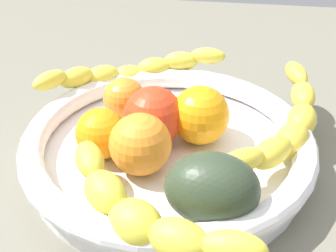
{
  "coord_description": "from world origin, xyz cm",
  "views": [
    {
      "loc": [
        -38.42,
        -5.9,
        33.48
      ],
      "look_at": [
        0.0,
        0.0,
        8.02
      ],
      "focal_mm": 46.55,
      "sensor_mm": 36.0,
      "label": 1
    }
  ],
  "objects_px": {
    "tomato_red": "(153,116)",
    "avocado_dark": "(212,188)",
    "orange_rear": "(101,134)",
    "banana_draped_left": "(130,72)",
    "orange_front": "(124,98)",
    "orange_mid_left": "(140,144)",
    "orange_mid_right": "(200,115)",
    "fruit_bowl": "(168,146)",
    "banana_draped_right": "(289,123)",
    "banana_arching_top": "(142,213)"
  },
  "relations": [
    {
      "from": "avocado_dark",
      "to": "banana_draped_right",
      "type": "bearing_deg",
      "value": -31.17
    },
    {
      "from": "banana_arching_top",
      "to": "orange_front",
      "type": "height_order",
      "value": "orange_front"
    },
    {
      "from": "banana_draped_left",
      "to": "tomato_red",
      "type": "xyz_separation_m",
      "value": [
        -0.11,
        -0.05,
        0.0
      ]
    },
    {
      "from": "orange_mid_left",
      "to": "orange_mid_right",
      "type": "bearing_deg",
      "value": -41.01
    },
    {
      "from": "avocado_dark",
      "to": "orange_front",
      "type": "bearing_deg",
      "value": 36.98
    },
    {
      "from": "banana_draped_right",
      "to": "orange_mid_left",
      "type": "height_order",
      "value": "orange_mid_left"
    },
    {
      "from": "banana_draped_left",
      "to": "orange_mid_left",
      "type": "distance_m",
      "value": 0.17
    },
    {
      "from": "orange_rear",
      "to": "avocado_dark",
      "type": "bearing_deg",
      "value": -121.42
    },
    {
      "from": "orange_mid_right",
      "to": "tomato_red",
      "type": "height_order",
      "value": "tomato_red"
    },
    {
      "from": "avocado_dark",
      "to": "orange_rear",
      "type": "bearing_deg",
      "value": 58.58
    },
    {
      "from": "tomato_red",
      "to": "avocado_dark",
      "type": "bearing_deg",
      "value": -146.31
    },
    {
      "from": "orange_front",
      "to": "avocado_dark",
      "type": "distance_m",
      "value": 0.19
    },
    {
      "from": "orange_rear",
      "to": "banana_draped_right",
      "type": "bearing_deg",
      "value": -75.52
    },
    {
      "from": "fruit_bowl",
      "to": "banana_draped_right",
      "type": "bearing_deg",
      "value": -76.96
    },
    {
      "from": "orange_mid_left",
      "to": "orange_mid_right",
      "type": "height_order",
      "value": "orange_mid_right"
    },
    {
      "from": "banana_draped_left",
      "to": "banana_draped_right",
      "type": "distance_m",
      "value": 0.22
    },
    {
      "from": "fruit_bowl",
      "to": "orange_mid_right",
      "type": "relative_size",
      "value": 4.87
    },
    {
      "from": "fruit_bowl",
      "to": "orange_front",
      "type": "bearing_deg",
      "value": 46.82
    },
    {
      "from": "orange_front",
      "to": "banana_arching_top",
      "type": "bearing_deg",
      "value": -162.16
    },
    {
      "from": "orange_rear",
      "to": "banana_draped_left",
      "type": "bearing_deg",
      "value": 0.95
    },
    {
      "from": "banana_draped_left",
      "to": "avocado_dark",
      "type": "xyz_separation_m",
      "value": [
        -0.22,
        -0.12,
        0.0
      ]
    },
    {
      "from": "banana_arching_top",
      "to": "banana_draped_right",
      "type": "bearing_deg",
      "value": -39.54
    },
    {
      "from": "orange_rear",
      "to": "tomato_red",
      "type": "height_order",
      "value": "tomato_red"
    },
    {
      "from": "orange_mid_left",
      "to": "fruit_bowl",
      "type": "bearing_deg",
      "value": -29.06
    },
    {
      "from": "tomato_red",
      "to": "orange_rear",
      "type": "bearing_deg",
      "value": 123.39
    },
    {
      "from": "avocado_dark",
      "to": "orange_mid_left",
      "type": "bearing_deg",
      "value": 53.63
    },
    {
      "from": "orange_mid_right",
      "to": "orange_rear",
      "type": "relative_size",
      "value": 1.19
    },
    {
      "from": "fruit_bowl",
      "to": "tomato_red",
      "type": "bearing_deg",
      "value": 56.49
    },
    {
      "from": "orange_mid_right",
      "to": "tomato_red",
      "type": "xyz_separation_m",
      "value": [
        -0.01,
        0.05,
        0.0
      ]
    },
    {
      "from": "banana_draped_right",
      "to": "orange_mid_left",
      "type": "distance_m",
      "value": 0.17
    },
    {
      "from": "banana_draped_left",
      "to": "orange_front",
      "type": "xyz_separation_m",
      "value": [
        -0.07,
        -0.01,
        -0.0
      ]
    },
    {
      "from": "fruit_bowl",
      "to": "orange_front",
      "type": "relative_size",
      "value": 6.2
    },
    {
      "from": "banana_draped_left",
      "to": "banana_arching_top",
      "type": "distance_m",
      "value": 0.26
    },
    {
      "from": "orange_front",
      "to": "orange_mid_left",
      "type": "relative_size",
      "value": 0.81
    },
    {
      "from": "orange_mid_left",
      "to": "avocado_dark",
      "type": "height_order",
      "value": "same"
    },
    {
      "from": "banana_draped_left",
      "to": "avocado_dark",
      "type": "bearing_deg",
      "value": -150.61
    },
    {
      "from": "avocado_dark",
      "to": "tomato_red",
      "type": "relative_size",
      "value": 1.27
    },
    {
      "from": "banana_draped_right",
      "to": "avocado_dark",
      "type": "height_order",
      "value": "avocado_dark"
    },
    {
      "from": "banana_draped_right",
      "to": "banana_arching_top",
      "type": "distance_m",
      "value": 0.21
    },
    {
      "from": "fruit_bowl",
      "to": "banana_arching_top",
      "type": "height_order",
      "value": "banana_arching_top"
    },
    {
      "from": "orange_front",
      "to": "orange_mid_left",
      "type": "bearing_deg",
      "value": -157.67
    },
    {
      "from": "orange_rear",
      "to": "avocado_dark",
      "type": "xyz_separation_m",
      "value": [
        -0.07,
        -0.12,
        0.0
      ]
    },
    {
      "from": "banana_draped_right",
      "to": "banana_draped_left",
      "type": "bearing_deg",
      "value": 64.57
    },
    {
      "from": "orange_rear",
      "to": "banana_arching_top",
      "type": "bearing_deg",
      "value": -148.53
    },
    {
      "from": "orange_mid_right",
      "to": "fruit_bowl",
      "type": "bearing_deg",
      "value": 125.27
    },
    {
      "from": "banana_draped_left",
      "to": "tomato_red",
      "type": "relative_size",
      "value": 3.44
    },
    {
      "from": "banana_draped_right",
      "to": "banana_arching_top",
      "type": "xyz_separation_m",
      "value": [
        -0.16,
        0.13,
        -0.0
      ]
    },
    {
      "from": "tomato_red",
      "to": "orange_mid_right",
      "type": "bearing_deg",
      "value": -77.77
    },
    {
      "from": "fruit_bowl",
      "to": "orange_mid_left",
      "type": "height_order",
      "value": "orange_mid_left"
    },
    {
      "from": "banana_draped_right",
      "to": "orange_front",
      "type": "relative_size",
      "value": 4.88
    }
  ]
}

